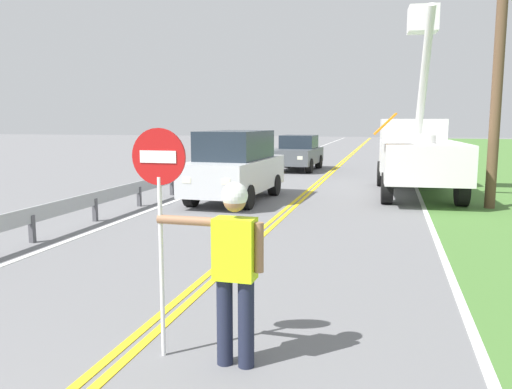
# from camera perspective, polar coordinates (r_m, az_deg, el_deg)

# --- Properties ---
(centerline_yellow_left) EXTENTS (0.11, 110.00, 0.01)m
(centerline_yellow_left) POSITION_cam_1_polar(r_m,az_deg,el_deg) (20.35, 6.68, 1.30)
(centerline_yellow_left) COLOR yellow
(centerline_yellow_left) RESTS_ON ground
(centerline_yellow_right) EXTENTS (0.11, 110.00, 0.01)m
(centerline_yellow_right) POSITION_cam_1_polar(r_m,az_deg,el_deg) (20.32, 7.18, 1.28)
(centerline_yellow_right) COLOR yellow
(centerline_yellow_right) RESTS_ON ground
(edge_line_right) EXTENTS (0.12, 110.00, 0.01)m
(edge_line_right) POSITION_cam_1_polar(r_m,az_deg,el_deg) (20.19, 17.11, 0.94)
(edge_line_right) COLOR silver
(edge_line_right) RESTS_ON ground
(edge_line_left) EXTENTS (0.12, 110.00, 0.01)m
(edge_line_left) POSITION_cam_1_polar(r_m,az_deg,el_deg) (21.10, -2.81, 1.58)
(edge_line_left) COLOR silver
(edge_line_left) RESTS_ON ground
(flagger_worker) EXTENTS (1.09, 0.25, 1.83)m
(flagger_worker) POSITION_cam_1_polar(r_m,az_deg,el_deg) (5.04, -2.44, -7.46)
(flagger_worker) COLOR #1E2338
(flagger_worker) RESTS_ON ground
(stop_sign_paddle) EXTENTS (0.56, 0.04, 2.33)m
(stop_sign_paddle) POSITION_cam_1_polar(r_m,az_deg,el_deg) (5.20, -10.55, 0.35)
(stop_sign_paddle) COLOR silver
(stop_sign_paddle) RESTS_ON ground
(utility_bucket_truck) EXTENTS (2.67, 6.91, 5.97)m
(utility_bucket_truck) POSITION_cam_1_polar(r_m,az_deg,el_deg) (18.01, 17.23, 4.67)
(utility_bucket_truck) COLOR white
(utility_bucket_truck) RESTS_ON ground
(oncoming_suv_nearest) EXTENTS (2.09, 4.69, 2.10)m
(oncoming_suv_nearest) POSITION_cam_1_polar(r_m,az_deg,el_deg) (15.62, -2.26, 3.19)
(oncoming_suv_nearest) COLOR silver
(oncoming_suv_nearest) RESTS_ON ground
(oncoming_sedan_second) EXTENTS (2.06, 4.18, 1.70)m
(oncoming_sedan_second) POSITION_cam_1_polar(r_m,az_deg,el_deg) (25.50, 4.63, 4.56)
(oncoming_sedan_second) COLOR #4C5156
(oncoming_sedan_second) RESTS_ON ground
(utility_pole_near) EXTENTS (1.80, 0.28, 7.73)m
(utility_pole_near) POSITION_cam_1_polar(r_m,az_deg,el_deg) (15.66, 25.14, 13.39)
(utility_pole_near) COLOR brown
(utility_pole_near) RESTS_ON ground
(guardrail_left_shoulder) EXTENTS (0.10, 32.00, 0.71)m
(guardrail_left_shoulder) POSITION_cam_1_polar(r_m,az_deg,el_deg) (18.08, -7.81, 2.07)
(guardrail_left_shoulder) COLOR #9EA0A3
(guardrail_left_shoulder) RESTS_ON ground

